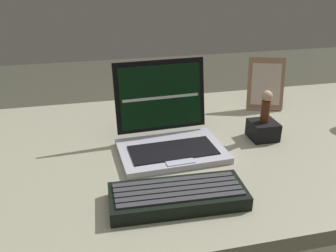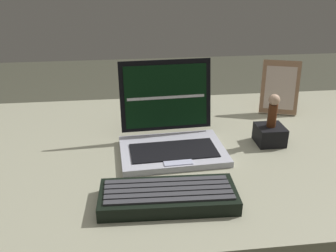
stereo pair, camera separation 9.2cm
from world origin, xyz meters
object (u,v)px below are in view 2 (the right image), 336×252
object	(u,v)px
external_keyboard	(168,196)
figurine_stand	(270,135)
laptop_front	(170,133)
figurine	(273,109)
photo_frame	(280,88)

from	to	relation	value
external_keyboard	figurine_stand	world-z (taller)	figurine_stand
laptop_front	external_keyboard	xyz separation A→B (m)	(-0.04, -0.25, -0.03)
laptop_front	figurine	size ratio (longest dim) A/B	3.03
laptop_front	figurine_stand	xyz separation A→B (m)	(0.29, -0.00, -0.02)
figurine_stand	external_keyboard	bearing A→B (deg)	-142.52
figurine_stand	figurine	xyz separation A→B (m)	(0.00, 0.00, 0.08)
laptop_front	photo_frame	world-z (taller)	laptop_front
photo_frame	external_keyboard	bearing A→B (deg)	-132.89
figurine_stand	figurine	bearing A→B (deg)	0.00
laptop_front	figurine	world-z (taller)	laptop_front
photo_frame	figurine	world-z (taller)	photo_frame
external_keyboard	photo_frame	size ratio (longest dim) A/B	1.68
figurine_stand	figurine	size ratio (longest dim) A/B	0.81
laptop_front	external_keyboard	world-z (taller)	laptop_front
laptop_front	figurine_stand	size ratio (longest dim) A/B	3.76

